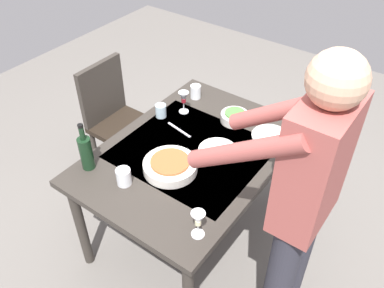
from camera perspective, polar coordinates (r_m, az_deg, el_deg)
ground_plane at (r=2.92m, az=0.00°, el=-12.03°), size 6.00×6.00×0.00m
dining_table at (r=2.43m, az=0.00°, el=-2.35°), size 1.31×0.95×0.74m
chair_near at (r=3.09m, az=-10.82°, el=4.10°), size 0.40×0.40×0.91m
person_server at (r=1.86m, az=15.03°, el=-7.59°), size 0.42×0.61×1.69m
wine_bottle at (r=2.28m, az=-14.62°, el=-1.09°), size 0.07×0.07×0.30m
wine_glass_left at (r=1.88m, az=0.85°, el=-10.60°), size 0.07×0.07×0.15m
wine_glass_right at (r=2.63m, az=-1.18°, el=6.39°), size 0.07×0.07×0.15m
water_cup_near_left at (r=2.63m, az=-4.38°, el=4.67°), size 0.07×0.07×0.09m
water_cup_near_right at (r=2.80m, az=0.51°, el=7.34°), size 0.07×0.07×0.09m
water_cup_far_left at (r=2.18m, az=-9.54°, el=-4.54°), size 0.08×0.08×0.10m
serving_bowl_pasta at (r=2.24m, az=-3.16°, el=-2.98°), size 0.30×0.30×0.07m
side_bowl_salad at (r=2.60m, az=6.01°, el=3.82°), size 0.18×0.18×0.07m
dinner_plate_near at (r=2.52m, az=10.93°, el=1.10°), size 0.23×0.23×0.01m
dinner_plate_far at (r=2.38m, az=3.63°, el=-0.90°), size 0.23×0.23×0.01m
table_knife at (r=2.53m, az=-1.81°, el=2.00°), size 0.05×0.20×0.00m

